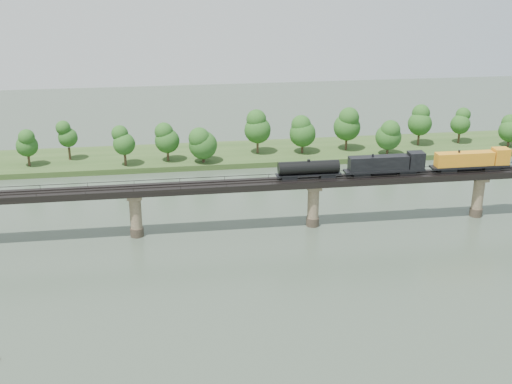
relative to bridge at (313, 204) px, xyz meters
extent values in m
plane|color=#324032|center=(0.00, -30.00, -5.46)|extent=(400.00, 400.00, 0.00)
cube|color=#2C451B|center=(0.00, 55.00, -4.66)|extent=(300.00, 24.00, 1.60)
cylinder|color=#473A2D|center=(-40.00, 0.00, -4.46)|extent=(3.00, 3.00, 2.00)
cylinder|color=#8F7D5E|center=(-40.00, 0.00, 0.04)|extent=(2.60, 2.60, 9.00)
cube|color=#8F7D5E|center=(-40.00, 0.00, 4.04)|extent=(3.20, 3.20, 1.00)
cylinder|color=#473A2D|center=(0.00, 0.00, -4.46)|extent=(3.00, 3.00, 2.00)
cylinder|color=#8F7D5E|center=(0.00, 0.00, 0.04)|extent=(2.60, 2.60, 9.00)
cube|color=#8F7D5E|center=(0.00, 0.00, 4.04)|extent=(3.20, 3.20, 1.00)
cylinder|color=#473A2D|center=(40.00, 0.00, -4.46)|extent=(3.00, 3.00, 2.00)
cylinder|color=#8F7D5E|center=(40.00, 0.00, 0.04)|extent=(2.60, 2.60, 9.00)
cube|color=#8F7D5E|center=(40.00, 0.00, 4.04)|extent=(3.20, 3.20, 1.00)
cube|color=black|center=(0.00, 0.00, 5.29)|extent=(220.00, 5.00, 1.50)
cube|color=black|center=(0.00, -0.75, 6.12)|extent=(220.00, 0.12, 0.16)
cube|color=black|center=(0.00, 0.75, 6.12)|extent=(220.00, 0.12, 0.16)
cube|color=black|center=(0.00, -2.40, 6.74)|extent=(220.00, 0.10, 0.10)
cube|color=black|center=(0.00, 2.40, 6.74)|extent=(220.00, 0.10, 0.10)
cube|color=black|center=(0.00, -2.40, 6.39)|extent=(0.08, 0.08, 0.70)
cube|color=black|center=(0.00, 2.40, 6.39)|extent=(0.08, 0.08, 0.70)
cylinder|color=#382619|center=(-71.77, 49.88, -2.22)|extent=(0.70, 0.70, 3.27)
sphere|color=#194814|center=(-71.77, 49.88, 2.14)|extent=(6.20, 6.20, 6.20)
sphere|color=#194814|center=(-71.77, 49.88, 4.86)|extent=(4.65, 4.65, 4.65)
cylinder|color=#382619|center=(-60.94, 54.18, -2.00)|extent=(0.70, 0.70, 3.71)
sphere|color=#194814|center=(-60.94, 54.18, 2.95)|extent=(5.67, 5.67, 5.67)
sphere|color=#194814|center=(-60.94, 54.18, 6.04)|extent=(4.25, 4.25, 4.25)
cylinder|color=#382619|center=(-44.43, 46.31, -2.10)|extent=(0.70, 0.70, 3.51)
sphere|color=#194814|center=(-44.43, 46.31, 2.57)|extent=(6.31, 6.31, 6.31)
sphere|color=#194814|center=(-44.43, 46.31, 5.50)|extent=(4.73, 4.73, 4.73)
cylinder|color=#382619|center=(-32.24, 48.84, -2.19)|extent=(0.70, 0.70, 3.34)
sphere|color=#194814|center=(-32.24, 48.84, 2.27)|extent=(7.18, 7.18, 7.18)
sphere|color=#194814|center=(-32.24, 48.84, 5.06)|extent=(5.39, 5.39, 5.39)
cylinder|color=#382619|center=(-22.01, 46.15, -2.45)|extent=(0.70, 0.70, 2.83)
sphere|color=#194814|center=(-22.01, 46.15, 1.32)|extent=(8.26, 8.26, 8.26)
sphere|color=#194814|center=(-22.01, 46.15, 3.68)|extent=(6.19, 6.19, 6.19)
cylinder|color=#382619|center=(-5.04, 52.68, -1.88)|extent=(0.70, 0.70, 3.96)
sphere|color=#194814|center=(-5.04, 52.68, 3.41)|extent=(8.07, 8.07, 8.07)
sphere|color=#194814|center=(-5.04, 52.68, 6.71)|extent=(6.05, 6.05, 6.05)
cylinder|color=#382619|center=(8.52, 51.14, -2.23)|extent=(0.70, 0.70, 3.27)
sphere|color=#194814|center=(8.52, 51.14, 2.13)|extent=(8.03, 8.03, 8.03)
sphere|color=#194814|center=(8.52, 51.14, 4.85)|extent=(6.02, 6.02, 6.02)
cylinder|color=#382619|center=(22.65, 52.31, -1.90)|extent=(0.70, 0.70, 3.92)
sphere|color=#194814|center=(22.65, 52.31, 3.33)|extent=(8.29, 8.29, 8.29)
sphere|color=#194814|center=(22.65, 52.31, 6.60)|extent=(6.21, 6.21, 6.21)
cylinder|color=#382619|center=(33.59, 45.35, -2.35)|extent=(0.70, 0.70, 3.02)
sphere|color=#194814|center=(33.59, 45.35, 1.69)|extent=(7.74, 7.74, 7.74)
sphere|color=#194814|center=(33.59, 45.35, 4.21)|extent=(5.80, 5.80, 5.80)
cylinder|color=#382619|center=(46.81, 54.03, -1.96)|extent=(0.70, 0.70, 3.80)
sphere|color=#194814|center=(46.81, 54.03, 3.10)|extent=(7.47, 7.47, 7.47)
sphere|color=#194814|center=(46.81, 54.03, 6.27)|extent=(5.60, 5.60, 5.60)
cylinder|color=#382619|center=(60.48, 54.26, -2.17)|extent=(0.70, 0.70, 3.38)
sphere|color=#194814|center=(60.48, 54.26, 2.34)|extent=(6.23, 6.23, 6.23)
sphere|color=#194814|center=(60.48, 54.26, 5.16)|extent=(4.67, 4.67, 4.67)
cylinder|color=#382619|center=(74.35, 48.39, -2.47)|extent=(0.70, 0.70, 2.77)
sphere|color=#194814|center=(74.35, 48.39, 1.22)|extent=(7.04, 7.04, 7.04)
sphere|color=#194814|center=(74.35, 48.39, 3.54)|extent=(5.28, 5.28, 5.28)
cube|color=black|center=(42.33, 0.00, 6.58)|extent=(3.93, 2.36, 1.08)
cube|color=black|center=(31.53, 0.00, 6.58)|extent=(3.93, 2.36, 1.08)
cube|color=black|center=(36.93, 0.00, 7.27)|extent=(18.64, 2.94, 0.49)
cube|color=orange|center=(35.46, 0.00, 9.08)|extent=(13.74, 2.65, 3.14)
cube|color=orange|center=(44.29, 0.00, 9.38)|extent=(3.53, 2.94, 3.73)
cylinder|color=black|center=(36.93, 0.00, 6.73)|extent=(5.89, 1.37, 1.37)
cube|color=black|center=(21.72, 0.00, 6.58)|extent=(3.93, 2.36, 1.08)
cube|color=black|center=(10.93, 0.00, 6.58)|extent=(3.93, 2.36, 1.08)
cube|color=black|center=(16.32, 0.00, 7.27)|extent=(18.64, 2.94, 0.49)
cube|color=black|center=(14.85, 0.00, 9.08)|extent=(13.74, 2.65, 3.14)
cube|color=black|center=(23.68, 0.00, 9.38)|extent=(3.53, 2.94, 3.73)
cylinder|color=black|center=(16.32, 0.00, 6.73)|extent=(5.89, 1.37, 1.37)
cube|color=black|center=(3.08, 0.00, 6.58)|extent=(3.43, 2.16, 1.08)
cube|color=black|center=(-5.75, 0.00, 6.58)|extent=(3.43, 2.16, 1.08)
cube|color=black|center=(-1.34, 0.00, 7.22)|extent=(14.72, 2.36, 0.29)
cylinder|color=black|center=(-1.34, 0.00, 8.79)|extent=(13.74, 2.94, 2.94)
cylinder|color=black|center=(-1.34, 0.00, 10.36)|extent=(0.69, 0.69, 0.49)
camera|label=1|loc=(-32.57, -132.67, 54.16)|focal=45.00mm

